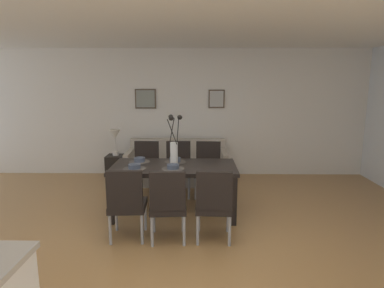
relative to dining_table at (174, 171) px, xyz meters
name	(u,v)px	position (x,y,z in m)	size (l,w,h in m)	color
ground_plane	(186,249)	(0.20, -1.06, -0.66)	(9.00, 9.00, 0.00)	#A87A47
back_wall_panel	(191,113)	(0.20, 2.19, 0.64)	(9.00, 0.10, 2.60)	silver
ceiling_panel	(186,19)	(0.20, -0.66, 1.98)	(9.00, 7.20, 0.08)	white
dining_table	(174,171)	(0.00, 0.00, 0.00)	(1.80, 0.90, 0.74)	black
dining_chair_near_left	(127,201)	(-0.52, -0.84, -0.15)	(0.46, 0.46, 0.92)	black
dining_chair_near_right	(146,166)	(-0.55, 0.85, -0.15)	(0.45, 0.45, 0.92)	black
dining_chair_far_left	(168,202)	(-0.02, -0.88, -0.15)	(0.47, 0.47, 0.92)	black
dining_chair_far_right	(178,166)	(0.01, 0.86, -0.15)	(0.44, 0.44, 0.92)	black
dining_chair_mid_left	(214,202)	(0.54, -0.85, -0.15)	(0.46, 0.46, 0.92)	black
dining_chair_mid_right	(208,166)	(0.52, 0.83, -0.15)	(0.47, 0.47, 0.92)	black
centerpiece_vase	(174,146)	(0.00, 0.00, 0.36)	(0.21, 0.23, 0.73)	white
placemat_near_left	(135,169)	(-0.54, -0.20, 0.08)	(0.32, 0.32, 0.01)	#4C4742
bowl_near_left	(134,166)	(-0.54, -0.20, 0.12)	(0.17, 0.17, 0.07)	#475166
placemat_near_right	(140,162)	(-0.54, 0.20, 0.08)	(0.32, 0.32, 0.01)	#4C4742
bowl_near_right	(139,159)	(-0.54, 0.20, 0.12)	(0.17, 0.17, 0.07)	#475166
placemat_far_left	(173,169)	(0.00, -0.20, 0.08)	(0.32, 0.32, 0.01)	#4C4742
bowl_far_left	(173,166)	(0.00, -0.20, 0.12)	(0.17, 0.17, 0.07)	#475166
placemat_far_right	(175,162)	(0.00, 0.20, 0.08)	(0.32, 0.32, 0.01)	#4C4742
bowl_far_right	(175,159)	(0.00, 0.20, 0.12)	(0.17, 0.17, 0.07)	#475166
sofa	(177,167)	(-0.06, 1.63, -0.38)	(1.93, 0.84, 0.80)	#B2A899
side_table	(116,168)	(-1.26, 1.61, -0.40)	(0.36, 0.36, 0.52)	black
table_lamp	(115,137)	(-1.26, 1.61, 0.23)	(0.22, 0.22, 0.51)	beige
framed_picture_left	(146,99)	(-0.73, 2.11, 0.93)	(0.43, 0.03, 0.40)	#473828
framed_picture_center	(217,99)	(0.73, 2.12, 0.93)	(0.33, 0.03, 0.37)	#473828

